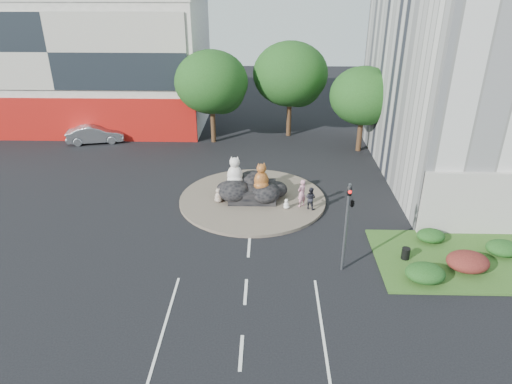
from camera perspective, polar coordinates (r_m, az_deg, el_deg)
ground at (r=23.01m, az=-1.30°, el=-12.36°), size 120.00×120.00×0.00m
roundabout_island at (r=31.43m, az=-0.44°, el=-0.88°), size 10.00×10.00×0.20m
rock_plinth at (r=31.19m, az=-0.45°, el=0.03°), size 3.20×2.60×0.90m
shophouse_block at (r=50.39m, az=-21.40°, el=14.95°), size 25.20×12.30×17.40m
grass_verge at (r=27.67m, az=24.95°, el=-7.69°), size 10.00×6.00×0.12m
tree_left at (r=41.41m, az=-5.48°, el=13.19°), size 6.46×6.46×8.27m
tree_mid at (r=43.06m, az=4.39°, el=14.14°), size 6.84×6.84×8.76m
tree_right at (r=40.14m, az=13.35°, el=11.31°), size 5.70×5.70×7.30m
hedge_near_green at (r=24.78m, az=20.39°, el=-9.48°), size 2.00×1.60×0.90m
hedge_red at (r=26.42m, az=24.95°, el=-7.90°), size 2.20×1.76×0.99m
hedge_mid_green at (r=28.67m, az=28.45°, el=-6.19°), size 1.80×1.44×0.81m
hedge_back_green at (r=28.32m, az=21.01°, el=-5.11°), size 1.60×1.28×0.72m
traffic_light at (r=23.06m, az=11.61°, el=-2.12°), size 0.44×1.24×5.00m
street_lamp at (r=30.21m, az=24.56°, el=4.76°), size 2.34×0.22×8.06m
cat_white at (r=30.93m, az=-2.67°, el=2.73°), size 1.27×1.12×2.02m
cat_tabby at (r=30.20m, az=0.68°, el=2.03°), size 1.36×1.27×1.88m
kitten_calico at (r=30.76m, az=-4.73°, el=-0.34°), size 0.78×0.75×1.01m
kitten_white at (r=29.91m, az=3.81°, el=-1.43°), size 0.55×0.53×0.71m
pedestrian_pink at (r=30.03m, az=5.74°, el=-0.13°), size 0.81×0.80×1.89m
pedestrian_dark at (r=29.84m, az=6.82°, el=-0.76°), size 0.93×0.87×1.52m
parked_car at (r=44.61m, az=-19.42°, el=6.87°), size 5.31×2.81×1.66m
litter_bin at (r=26.25m, az=18.20°, el=-7.30°), size 0.57×0.57×0.65m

